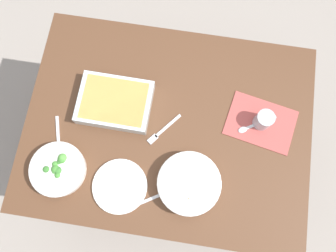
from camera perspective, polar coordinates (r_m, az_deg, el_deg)
The scene contains 12 objects.
ground_plane at distance 2.10m, azimuth -0.00°, elevation -4.91°, with size 6.00×6.00×0.00m, color #9E9389.
dining_table at distance 1.46m, azimuth -0.00°, elevation -0.86°, with size 1.20×0.90×0.74m.
placemat at distance 1.43m, azimuth 15.87°, elevation 0.58°, with size 0.28×0.20×0.00m, color #B24C47.
stew_bowl at distance 1.30m, azimuth 3.67°, elevation -9.96°, with size 0.25×0.25×0.06m.
broccoli_bowl at distance 1.38m, azimuth -18.62°, elevation -7.14°, with size 0.22×0.22×0.06m.
baking_dish at distance 1.38m, azimuth -9.25°, elevation 4.10°, with size 0.30×0.22×0.06m.
drink_cup at distance 1.39m, azimuth 16.27°, elevation 0.96°, with size 0.07×0.07×0.08m.
side_plate at distance 1.34m, azimuth -8.39°, elevation -10.35°, with size 0.22×0.22×0.01m, color silver.
spoon_by_stew at distance 1.33m, azimuth -0.03°, elevation -11.51°, with size 0.16×0.11×0.01m.
spoon_by_broccoli at distance 1.43m, azimuth -18.56°, elevation -2.70°, with size 0.07×0.17×0.01m.
spoon_spare at distance 1.41m, azimuth 14.38°, elevation -0.03°, with size 0.16×0.11×0.01m.
fork_on_table at distance 1.36m, azimuth -1.03°, elevation -0.86°, with size 0.13×0.15×0.01m.
Camera 1 is at (-0.05, 0.33, 2.07)m, focal length 34.96 mm.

